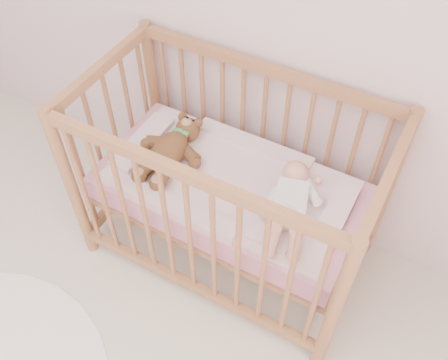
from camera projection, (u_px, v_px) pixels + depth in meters
The scene contains 5 objects.
crib at pixel (229, 190), 2.34m from camera, with size 1.36×0.76×1.00m, color #A47245, non-canonical shape.
mattress at pixel (229, 192), 2.35m from camera, with size 1.22×0.62×0.13m, color pink.
blanket at pixel (229, 181), 2.29m from camera, with size 1.10×0.58×0.06m, color pink, non-canonical shape.
baby at pixel (291, 199), 2.13m from camera, with size 0.26×0.53×0.13m, color white, non-canonical shape.
teddy_bear at pixel (170, 148), 2.31m from camera, with size 0.34×0.48×0.13m, color brown, non-canonical shape.
Camera 1 is at (0.95, 0.28, 2.30)m, focal length 40.00 mm.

